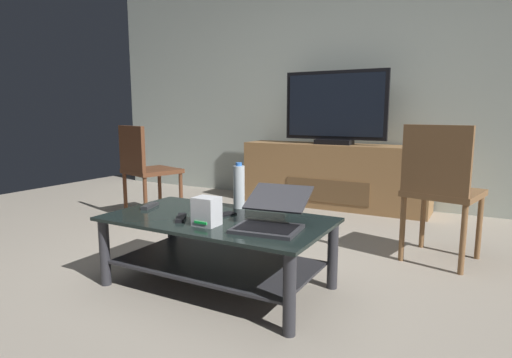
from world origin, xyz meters
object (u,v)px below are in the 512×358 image
(cell_phone, at_px, (224,214))
(soundbar_remote, at_px, (181,218))
(tv_remote, at_px, (150,206))
(dining_chair, at_px, (440,186))
(water_bottle_near, at_px, (239,186))
(laptop, at_px, (272,216))
(media_cabinet, at_px, (334,176))
(television, at_px, (335,109))
(coffee_table, at_px, (217,239))
(router_box, at_px, (207,211))
(side_chair, at_px, (144,166))

(cell_phone, bearing_deg, soundbar_remote, -107.18)
(tv_remote, bearing_deg, cell_phone, -10.39)
(dining_chair, relative_size, water_bottle_near, 3.24)
(laptop, xyz_separation_m, soundbar_remote, (-0.51, -0.11, -0.05))
(media_cabinet, height_order, dining_chair, dining_chair)
(television, relative_size, tv_remote, 6.74)
(coffee_table, height_order, tv_remote, tv_remote)
(router_box, relative_size, soundbar_remote, 0.94)
(dining_chair, relative_size, laptop, 2.00)
(dining_chair, bearing_deg, tv_remote, -147.24)
(television, xyz_separation_m, dining_chair, (1.16, -1.31, -0.51))
(coffee_table, height_order, cell_phone, cell_phone)
(media_cabinet, xyz_separation_m, tv_remote, (-0.41, -2.34, 0.08))
(coffee_table, relative_size, cell_phone, 9.04)
(laptop, bearing_deg, cell_phone, 165.77)
(coffee_table, distance_m, television, 2.45)
(side_chair, bearing_deg, tv_remote, -45.17)
(media_cabinet, distance_m, laptop, 2.43)
(water_bottle_near, distance_m, soundbar_remote, 0.44)
(dining_chair, distance_m, soundbar_remote, 1.68)
(coffee_table, distance_m, dining_chair, 1.49)
(media_cabinet, relative_size, tv_remote, 12.24)
(soundbar_remote, bearing_deg, tv_remote, 125.77)
(media_cabinet, xyz_separation_m, side_chair, (-1.39, -1.35, 0.17))
(side_chair, distance_m, tv_remote, 1.40)
(router_box, height_order, cell_phone, router_box)
(coffee_table, height_order, media_cabinet, media_cabinet)
(side_chair, xyz_separation_m, soundbar_remote, (1.35, -1.14, -0.08))
(water_bottle_near, xyz_separation_m, soundbar_remote, (-0.13, -0.41, -0.13))
(cell_phone, distance_m, tv_remote, 0.52)
(media_cabinet, distance_m, television, 0.70)
(tv_remote, bearing_deg, router_box, -33.19)
(media_cabinet, relative_size, water_bottle_near, 6.90)
(side_chair, height_order, laptop, side_chair)
(cell_phone, relative_size, soundbar_remote, 0.88)
(laptop, height_order, water_bottle_near, water_bottle_near)
(coffee_table, bearing_deg, router_box, -74.60)
(coffee_table, relative_size, media_cabinet, 0.65)
(dining_chair, relative_size, tv_remote, 5.75)
(television, xyz_separation_m, router_box, (0.15, -2.49, -0.55))
(side_chair, xyz_separation_m, laptop, (1.86, -1.03, -0.03))
(laptop, relative_size, water_bottle_near, 1.62)
(side_chair, height_order, water_bottle_near, side_chair)
(television, relative_size, cell_phone, 7.71)
(coffee_table, height_order, dining_chair, dining_chair)
(coffee_table, bearing_deg, cell_phone, 87.83)
(tv_remote, bearing_deg, dining_chair, 16.95)
(television, xyz_separation_m, cell_phone, (0.11, -2.27, -0.62))
(television, bearing_deg, side_chair, -136.40)
(media_cabinet, relative_size, laptop, 4.26)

